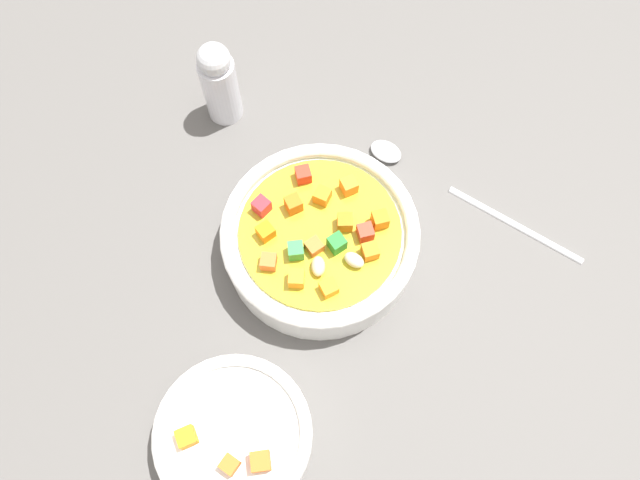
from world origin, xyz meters
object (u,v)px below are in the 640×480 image
(spoon, at_px, (444,184))
(side_bowl_small, at_px, (234,436))
(pepper_shaker, at_px, (219,82))
(soup_bowl_main, at_px, (320,239))

(spoon, relative_size, side_bowl_small, 1.79)
(spoon, height_order, side_bowl_small, side_bowl_small)
(pepper_shaker, bearing_deg, side_bowl_small, -40.27)
(spoon, bearing_deg, soup_bowl_main, 62.00)
(soup_bowl_main, distance_m, pepper_shaker, 0.18)
(side_bowl_small, bearing_deg, pepper_shaker, 139.73)
(soup_bowl_main, bearing_deg, side_bowl_small, -67.34)
(pepper_shaker, bearing_deg, soup_bowl_main, -12.93)
(soup_bowl_main, height_order, side_bowl_small, soup_bowl_main)
(side_bowl_small, bearing_deg, spoon, 96.18)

